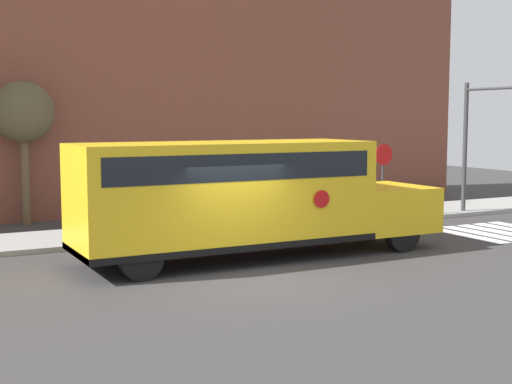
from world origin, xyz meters
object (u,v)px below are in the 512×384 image
at_px(tree_far_sidewalk, 23,114).
at_px(traffic_light, 486,128).
at_px(school_bus, 243,193).
at_px(stop_sign, 383,170).

bearing_deg(tree_far_sidewalk, traffic_light, -22.29).
bearing_deg(traffic_light, school_bus, -166.89).
height_order(stop_sign, traffic_light, traffic_light).
xyz_separation_m(stop_sign, tree_far_sidewalk, (-11.28, 4.72, 1.94)).
distance_m(school_bus, tree_far_sidewalk, 9.63).
relative_size(school_bus, stop_sign, 3.68).
distance_m(school_bus, stop_sign, 8.40).
height_order(school_bus, traffic_light, traffic_light).
height_order(school_bus, stop_sign, school_bus).
height_order(traffic_light, tree_far_sidewalk, traffic_light).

